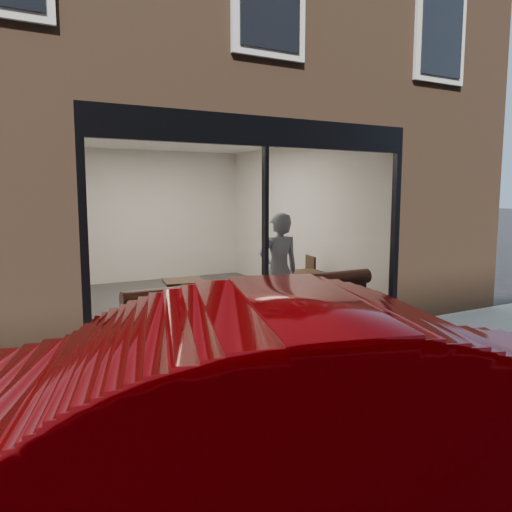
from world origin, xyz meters
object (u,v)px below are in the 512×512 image
cafe_table_left (183,281)px  cafe_chair_right (301,292)px  parked_car (364,422)px  banquette (252,323)px  person (279,271)px  cafe_table_right (305,273)px

cafe_table_left → cafe_chair_right: 2.65m
parked_car → cafe_chair_right: bearing=-13.3°
banquette → cafe_chair_right: bearing=38.6°
cafe_table_left → cafe_chair_right: size_ratio=1.32×
person → cafe_table_left: person is taller
cafe_table_left → parked_car: parked_car is taller
banquette → person: (0.62, 0.24, 0.70)m
banquette → person: person is taller
banquette → person: size_ratio=2.15×
banquette → cafe_table_right: bearing=29.4°
cafe_chair_right → parked_car: size_ratio=0.10×
cafe_chair_right → banquette: bearing=52.6°
cafe_chair_right → person: bearing=58.7°
cafe_table_right → parked_car: size_ratio=0.13×
banquette → cafe_table_left: 1.39m
person → cafe_table_right: 1.17m
person → parked_car: bearing=70.4°
person → cafe_chair_right: (1.29, 1.28, -0.69)m
person → banquette: bearing=27.1°
cafe_table_left → cafe_table_right: (2.23, -0.23, 0.00)m
cafe_table_left → parked_car: (-0.83, -5.35, 0.05)m
cafe_chair_right → parked_car: bearing=73.4°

